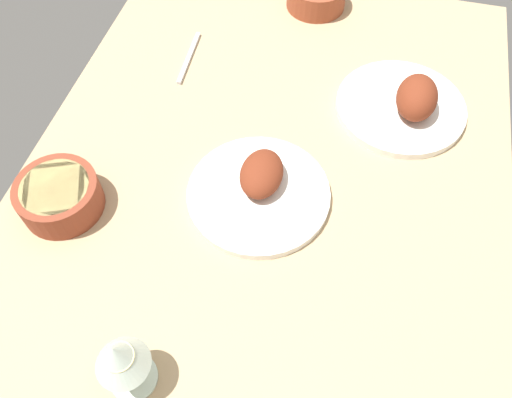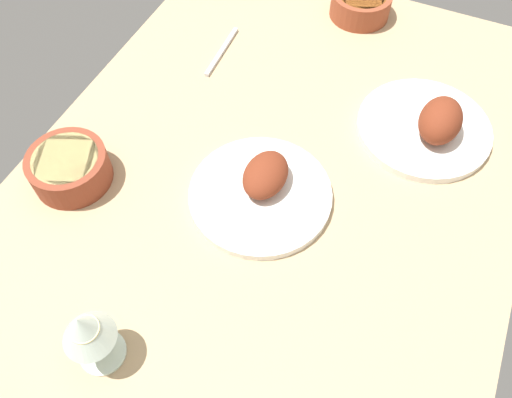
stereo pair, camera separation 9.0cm
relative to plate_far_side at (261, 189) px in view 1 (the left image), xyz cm
name	(u,v)px [view 1 (the left image)]	position (x,y,z in cm)	size (l,w,h in cm)	color
dining_table	(256,211)	(2.53, -0.35, -3.77)	(140.00, 90.00, 4.00)	tan
plate_far_side	(261,189)	(0.00, 0.00, 0.00)	(25.85, 25.85, 6.85)	white
plate_center_main	(406,104)	(-26.85, 23.47, 0.61)	(26.19, 26.19, 8.80)	white
bowl_pasta	(59,196)	(11.01, -33.63, 1.61)	(14.39, 14.39, 6.24)	brown
wine_glass	(120,358)	(36.28, -10.37, 8.16)	(7.60, 7.60, 14.00)	silver
fork_loose	(189,58)	(-31.44, -24.09, -1.37)	(16.53, 0.90, 0.80)	silver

